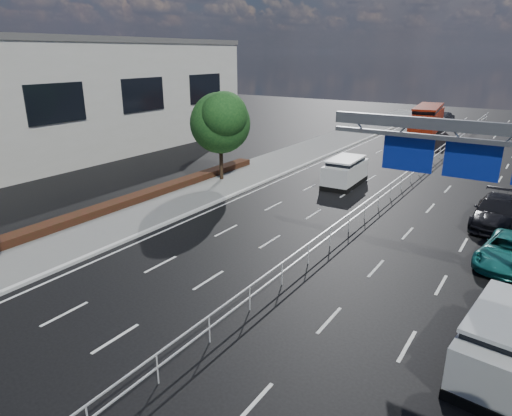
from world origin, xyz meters
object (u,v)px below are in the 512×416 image
Objects in this scene: overhead_gantry at (494,156)px; parked_car_teal at (509,251)px; near_car_dark at (444,118)px; near_car_silver at (416,140)px; red_bus at (427,120)px; white_minivan at (345,172)px; silver_minivan at (505,342)px; parked_car_dark at (496,212)px.

overhead_gantry is 2.16× the size of parked_car_teal.
near_car_silver is at bearing 98.69° from near_car_dark.
white_minivan is at bearing -95.57° from red_bus.
near_car_dark is at bearing 112.90° from parked_car_teal.
near_car_dark is (-11.25, 47.80, -4.81)m from overhead_gantry.
red_bus is 2.28× the size of silver_minivan.
white_minivan is 1.16× the size of near_car_silver.
near_car_dark is at bearing 84.85° from red_bus.
near_car_silver is (0.47, 17.58, -0.30)m from white_minivan.
near_car_dark is 0.89× the size of parked_car_dark.
parked_car_dark reaches higher than near_car_silver.
parked_car_dark is at bearing 103.45° from silver_minivan.
overhead_gantry is 2.54× the size of near_car_silver.
parked_car_teal is (0.91, 3.66, -4.95)m from overhead_gantry.
parked_car_dark is (-1.15, 5.29, 0.12)m from parked_car_teal.
near_car_dark reaches higher than parked_car_teal.
overhead_gantry is at bearing -88.30° from parked_car_dark.
parked_car_dark is (9.82, -20.60, 0.10)m from near_car_silver.
silver_minivan reaches higher than parked_car_dark.
parked_car_teal is (10.97, -25.89, -0.03)m from near_car_silver.
near_car_silver is 22.82m from parked_car_dark.
silver_minivan is (12.54, -41.90, -0.76)m from red_bus.
overhead_gantry is at bearing -96.54° from parked_car_teal.
near_car_silver reaches higher than parked_car_teal.
overhead_gantry reaches higher than parked_car_dark.
parked_car_dark is (10.29, -3.02, -0.20)m from white_minivan.
silver_minivan is at bearing 108.67° from near_car_dark.
parked_car_teal is at bearing -77.07° from red_bus.
silver_minivan reaches higher than near_car_silver.
near_car_silver is at bearing 115.64° from parked_car_dark.
near_car_dark is at bearing 109.65° from silver_minivan.
near_car_silver is at bearing 86.30° from white_minivan.
white_minivan is 0.41× the size of red_bus.
red_bus is at bearing 110.97° from parked_car_dark.
near_car_silver is at bearing 108.80° from overhead_gantry.
parked_car_teal is (11.89, -33.55, -1.09)m from red_bus.
near_car_silver is 18.29m from near_car_dark.
near_car_dark is (-0.27, 10.59, -0.96)m from red_bus.
red_bus is at bearing 117.01° from parked_car_teal.
red_bus is 30.25m from parked_car_dark.
white_minivan is 14.15m from parked_car_teal.
parked_car_teal is 0.88× the size of parked_car_dark.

